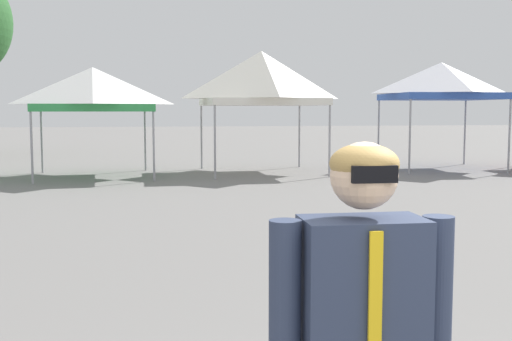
{
  "coord_description": "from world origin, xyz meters",
  "views": [
    {
      "loc": [
        -1.36,
        -1.55,
        1.89
      ],
      "look_at": [
        -0.32,
        4.5,
        1.3
      ],
      "focal_mm": 44.82,
      "sensor_mm": 36.0,
      "label": 1
    }
  ],
  "objects_px": {
    "traffic_cone_lot_center": "(408,229)",
    "canopy_tent_behind_center": "(441,81)",
    "canopy_tent_center": "(93,89)",
    "canopy_tent_right_of_center": "(261,78)"
  },
  "relations": [
    {
      "from": "canopy_tent_center",
      "to": "traffic_cone_lot_center",
      "type": "relative_size",
      "value": 7.32
    },
    {
      "from": "canopy_tent_right_of_center",
      "to": "canopy_tent_behind_center",
      "type": "bearing_deg",
      "value": 2.13
    },
    {
      "from": "traffic_cone_lot_center",
      "to": "canopy_tent_behind_center",
      "type": "bearing_deg",
      "value": 62.3
    },
    {
      "from": "canopy_tent_center",
      "to": "traffic_cone_lot_center",
      "type": "bearing_deg",
      "value": -63.7
    },
    {
      "from": "traffic_cone_lot_center",
      "to": "canopy_tent_right_of_center",
      "type": "bearing_deg",
      "value": 90.96
    },
    {
      "from": "canopy_tent_center",
      "to": "traffic_cone_lot_center",
      "type": "distance_m",
      "value": 11.52
    },
    {
      "from": "canopy_tent_behind_center",
      "to": "traffic_cone_lot_center",
      "type": "distance_m",
      "value": 12.35
    },
    {
      "from": "canopy_tent_behind_center",
      "to": "traffic_cone_lot_center",
      "type": "relative_size",
      "value": 7.24
    },
    {
      "from": "canopy_tent_right_of_center",
      "to": "traffic_cone_lot_center",
      "type": "distance_m",
      "value": 10.79
    },
    {
      "from": "canopy_tent_center",
      "to": "traffic_cone_lot_center",
      "type": "xyz_separation_m",
      "value": [
        5.01,
        -10.13,
        -2.21
      ]
    }
  ]
}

